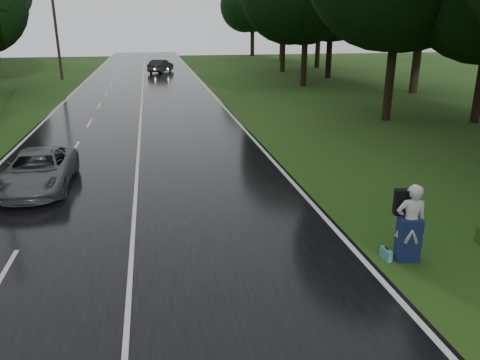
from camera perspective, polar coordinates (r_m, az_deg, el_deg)
name	(u,v)px	position (r m, az deg, el deg)	size (l,w,h in m)	color
ground	(128,310)	(10.43, -13.62, -15.33)	(160.00, 160.00, 0.00)	#294A16
road	(140,121)	(29.24, -12.18, 7.10)	(12.00, 140.00, 0.04)	black
lane_center	(140,121)	(29.23, -12.18, 7.15)	(0.12, 140.00, 0.01)	silver
grey_car	(39,170)	(18.23, -23.59, 1.13)	(2.22, 4.82, 1.34)	#55575B
far_car	(161,66)	(58.11, -9.76, 13.69)	(1.60, 4.59, 1.51)	black
hitchhiker	(409,225)	(12.38, 20.16, -5.27)	(0.84, 0.79, 2.05)	silver
suitcase	(386,254)	(12.56, 17.55, -8.70)	(0.12, 0.41, 0.29)	teal
utility_pole_far	(62,79)	(53.91, -21.07, 11.50)	(1.80, 0.28, 10.31)	black
tree_right_d	(385,120)	(30.46, 17.50, 7.08)	(10.18, 10.18, 15.90)	black
tree_right_e	(303,86)	(45.44, 7.78, 11.40)	(9.39, 9.39, 14.67)	black
tree_right_f	(282,72)	(58.97, 5.24, 13.17)	(10.85, 10.85, 16.96)	black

